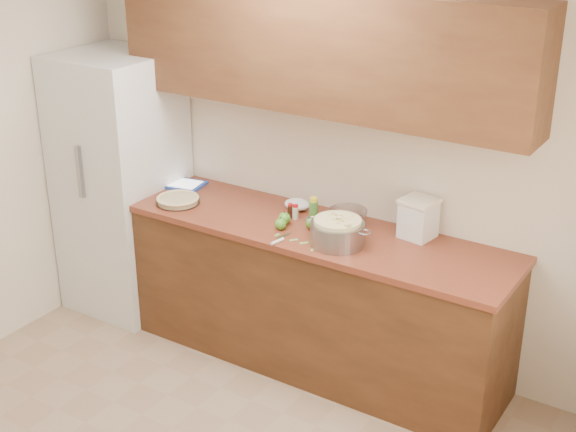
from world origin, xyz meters
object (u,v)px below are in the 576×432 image
Objects in this scene: colander at (337,232)px; flour_canister at (418,218)px; pie at (178,200)px; tablet at (183,184)px.

flour_canister is (0.34, 0.34, 0.05)m from colander.
pie is 1.55m from flour_canister.
pie is 0.91× the size of tablet.
colander is 1.32× the size of tablet.
flour_canister reaches higher than pie.
colander reaches higher than pie.
flour_canister reaches higher than tablet.
flour_canister is (1.51, 0.35, 0.10)m from pie.
pie is 0.69× the size of colander.
pie is at bearing -66.32° from tablet.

